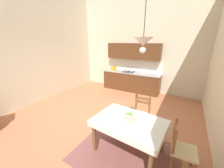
{
  "coord_description": "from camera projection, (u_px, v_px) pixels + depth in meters",
  "views": [
    {
      "loc": [
        2.09,
        -2.93,
        2.28
      ],
      "look_at": [
        0.16,
        0.47,
        1.02
      ],
      "focal_mm": 21.27,
      "sensor_mm": 36.0,
      "label": 1
    }
  ],
  "objects": [
    {
      "name": "pendant_lamp",
      "position": [
        143.0,
        42.0,
        2.22
      ],
      "size": [
        0.32,
        0.32,
        0.81
      ],
      "color": "black"
    },
    {
      "name": "wall_left",
      "position": [
        33.0,
        45.0,
        4.81
      ],
      "size": [
        0.12,
        6.83,
        4.28
      ],
      "primitive_type": "cube",
      "color": "beige",
      "rests_on": "ground_plane"
    },
    {
      "name": "dining_chair_kitchen_side",
      "position": [
        141.0,
        114.0,
        3.49
      ],
      "size": [
        0.43,
        0.43,
        0.93
      ],
      "color": "#D1BC89",
      "rests_on": "ground_plane"
    },
    {
      "name": "ground_plane",
      "position": [
        100.0,
        120.0,
        4.12
      ],
      "size": [
        6.26,
        6.83,
        0.1
      ],
      "primitive_type": "cube",
      "color": "#B7704C"
    },
    {
      "name": "fruit_bowl",
      "position": [
        129.0,
        116.0,
        2.73
      ],
      "size": [
        0.3,
        0.3,
        0.12
      ],
      "color": "beige",
      "rests_on": "dining_table"
    },
    {
      "name": "kitchen_cabinetry",
      "position": [
        131.0,
        73.0,
        6.26
      ],
      "size": [
        2.71,
        0.63,
        2.2
      ],
      "color": "#56331C",
      "rests_on": "ground_plane"
    },
    {
      "name": "wall_back",
      "position": [
        138.0,
        44.0,
        6.08
      ],
      "size": [
        6.26,
        0.12,
        4.28
      ],
      "primitive_type": "cube",
      "color": "beige",
      "rests_on": "ground_plane"
    },
    {
      "name": "dining_chair_window_side",
      "position": [
        181.0,
        149.0,
        2.36
      ],
      "size": [
        0.44,
        0.44,
        0.93
      ],
      "color": "#D1BC89",
      "rests_on": "ground_plane"
    },
    {
      "name": "dining_table",
      "position": [
        129.0,
        126.0,
        2.72
      ],
      "size": [
        1.48,
        1.06,
        0.75
      ],
      "color": "brown",
      "rests_on": "ground_plane"
    },
    {
      "name": "area_rug",
      "position": [
        126.0,
        153.0,
        2.82
      ],
      "size": [
        2.1,
        1.6,
        0.01
      ],
      "primitive_type": "cube",
      "color": "brown",
      "rests_on": "ground_plane"
    }
  ]
}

